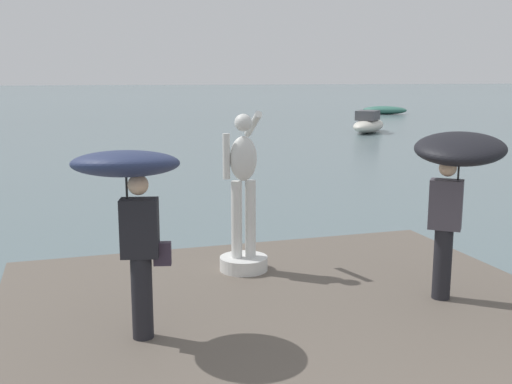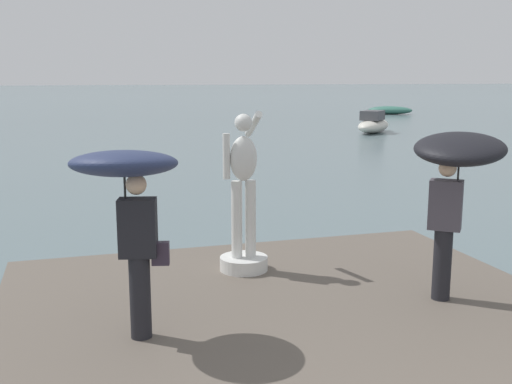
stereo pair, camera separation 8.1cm
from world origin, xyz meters
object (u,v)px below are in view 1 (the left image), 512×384
(boat_rightward, at_px, (368,124))
(boat_leftward, at_px, (385,110))
(onlooker_left, at_px, (130,187))
(onlooker_right, at_px, (456,167))
(statue_white_figure, at_px, (243,210))

(boat_rightward, bearing_deg, boat_leftward, 58.38)
(onlooker_left, height_order, onlooker_right, onlooker_right)
(statue_white_figure, xyz_separation_m, boat_leftward, (23.29, 38.36, -0.93))
(statue_white_figure, distance_m, boat_leftward, 44.88)
(onlooker_right, xyz_separation_m, boat_rightward, (11.83, 25.00, -1.55))
(onlooker_left, bearing_deg, onlooker_right, 0.17)
(statue_white_figure, relative_size, boat_rightward, 0.58)
(statue_white_figure, relative_size, onlooker_right, 1.06)
(onlooker_left, height_order, boat_leftward, onlooker_left)
(statue_white_figure, bearing_deg, onlooker_left, -132.78)
(statue_white_figure, height_order, onlooker_right, statue_white_figure)
(onlooker_right, xyz_separation_m, boat_leftward, (21.19, 40.20, -1.70))
(onlooker_left, bearing_deg, boat_leftward, 58.13)
(statue_white_figure, height_order, boat_leftward, statue_white_figure)
(boat_leftward, xyz_separation_m, boat_rightward, (-9.36, -15.20, 0.15))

